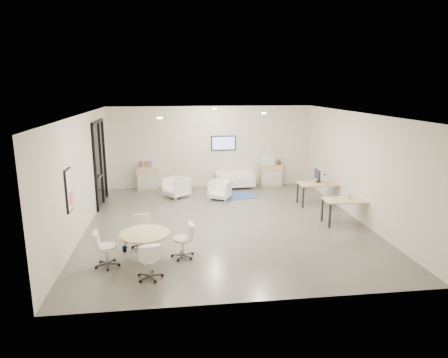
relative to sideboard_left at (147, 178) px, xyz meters
The scene contains 21 objects.
room_shell 5.09m from the sideboard_left, 59.45° to the right, with size 9.60×10.60×4.80m.
glass_door 2.50m from the sideboard_left, 129.24° to the right, with size 0.09×1.90×2.85m.
artwork 6.14m from the sideboard_left, 103.93° to the right, with size 0.05×0.54×1.04m.
wall_tv 3.29m from the sideboard_left, ahead, with size 0.98×0.06×0.58m.
ceiling_spots 4.96m from the sideboard_left, 55.97° to the right, with size 3.14×4.14×0.03m.
sideboard_left is the anchor object (origin of this frame).
sideboard_right 4.94m from the sideboard_left, ahead, with size 0.87×0.42×0.87m.
books 0.56m from the sideboard_left, behind, with size 0.47×0.14×0.22m.
printer 4.80m from the sideboard_left, ahead, with size 0.55×0.47×0.36m.
loveseat 3.41m from the sideboard_left, ahead, with size 1.58×0.87×0.58m.
blue_rug 3.53m from the sideboard_left, 24.05° to the right, with size 1.54×1.02×0.01m, color #325199.
armchair_left 1.65m from the sideboard_left, 48.29° to the right, with size 0.77×0.72×0.79m, color white.
armchair_right 3.15m from the sideboard_left, 33.02° to the right, with size 0.71×0.67×0.74m, color white.
desk_rear 6.57m from the sideboard_left, 25.42° to the right, with size 1.45×0.73×0.75m.
desk_front 7.72m from the sideboard_left, 38.35° to the right, with size 1.46×0.83×0.73m.
monitor 6.49m from the sideboard_left, 24.38° to the right, with size 0.20×0.50×0.44m.
round_table 6.71m from the sideboard_left, 87.14° to the right, with size 1.15×1.15×0.70m.
meeting_chairs 6.71m from the sideboard_left, 87.14° to the right, with size 2.36×2.36×0.82m.
plant_cabinet 5.30m from the sideboard_left, ahead, with size 0.24×0.27×0.21m, color #3F7F3F.
plant_floor 6.09m from the sideboard_left, 91.92° to the right, with size 0.16×0.30×0.13m, color #3F7F3F.
cup 7.71m from the sideboard_left, 37.28° to the right, with size 0.13×0.10×0.13m, color white.
Camera 1 is at (-1.49, -11.15, 3.96)m, focal length 32.00 mm.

